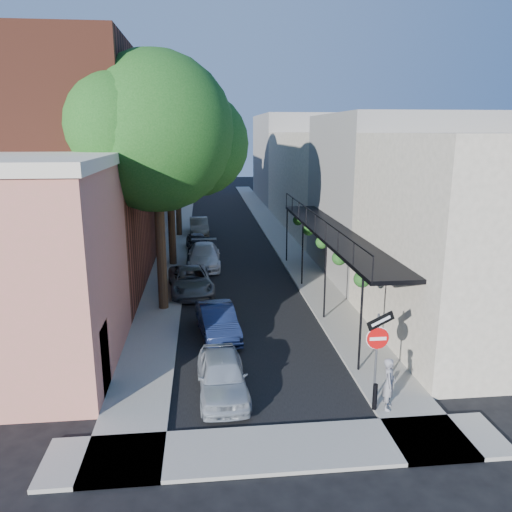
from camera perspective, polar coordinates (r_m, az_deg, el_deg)
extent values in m
plane|color=black|center=(14.72, 2.26, -19.10)|extent=(160.00, 160.00, 0.00)
cube|color=black|center=(42.99, -3.50, 3.21)|extent=(6.00, 64.00, 0.01)
cube|color=gray|center=(43.00, -8.84, 3.14)|extent=(2.00, 64.00, 0.12)
cube|color=gray|center=(43.34, 1.80, 3.39)|extent=(2.00, 64.00, 0.12)
cube|color=gray|center=(13.87, 2.90, -21.13)|extent=(12.00, 2.00, 0.12)
cube|color=beige|center=(16.52, -16.99, -11.10)|extent=(0.10, 1.20, 2.20)
cube|color=#5F2B1D|center=(27.51, -23.56, 8.61)|extent=(10.00, 12.00, 12.00)
cube|color=gray|center=(26.39, -13.34, 13.55)|extent=(0.06, 7.00, 4.00)
cube|color=gray|center=(39.02, -16.77, 8.21)|extent=(8.00, 12.00, 9.00)
cube|color=beige|center=(52.77, -14.07, 10.29)|extent=(8.00, 16.00, 10.00)
cube|color=#C46E65|center=(66.70, -12.40, 10.21)|extent=(8.00, 12.00, 8.00)
cube|color=beige|center=(21.15, 24.96, 1.67)|extent=(8.00, 9.00, 8.00)
cube|color=gray|center=(29.49, 15.67, 6.60)|extent=(8.00, 10.00, 9.00)
cube|color=beige|center=(43.76, 8.42, 8.56)|extent=(8.00, 20.00, 8.00)
cube|color=gray|center=(61.24, 4.23, 11.12)|extent=(8.00, 16.00, 10.00)
cube|color=black|center=(23.45, 9.01, 2.67)|extent=(2.00, 16.00, 0.15)
cube|color=black|center=(23.07, 6.81, 4.78)|extent=(0.05, 16.00, 0.05)
cylinder|color=black|center=(17.21, 11.88, -7.53)|extent=(0.08, 0.08, 3.40)
cylinder|color=black|center=(31.26, 3.54, 2.48)|extent=(0.08, 0.08, 3.40)
sphere|color=#164614|center=(17.80, 12.03, -2.59)|extent=(0.60, 0.60, 0.60)
sphere|color=#164614|center=(23.39, 7.55, 1.57)|extent=(0.60, 0.60, 0.60)
sphere|color=#164614|center=(29.15, 4.81, 4.10)|extent=(0.60, 0.60, 0.60)
cylinder|color=#595B60|center=(15.57, 13.55, -11.45)|extent=(0.07, 0.07, 2.90)
cylinder|color=red|center=(15.26, 13.75, -9.13)|extent=(0.66, 0.04, 0.66)
cube|color=white|center=(15.23, 13.78, -9.17)|extent=(0.50, 0.02, 0.10)
cylinder|color=white|center=(15.27, 13.72, -9.10)|extent=(0.70, 0.02, 0.70)
cube|color=black|center=(15.06, 14.06, -7.20)|extent=(0.89, 0.15, 0.58)
cube|color=white|center=(15.03, 14.10, -7.24)|extent=(0.60, 0.10, 0.31)
cylinder|color=black|center=(15.53, 13.43, -15.37)|extent=(0.14, 0.14, 0.80)
cylinder|color=#352215|center=(22.74, -10.87, 2.24)|extent=(0.44, 0.44, 7.00)
sphere|color=#164614|center=(22.28, -11.42, 13.69)|extent=(6.80, 6.80, 6.80)
sphere|color=#164614|center=(23.22, -6.85, 12.63)|extent=(4.76, 4.76, 4.76)
cylinder|color=#352215|center=(30.65, -9.67, 4.63)|extent=(0.44, 0.44, 6.30)
sphere|color=#164614|center=(30.27, -9.98, 12.21)|extent=(6.00, 6.00, 6.00)
sphere|color=#164614|center=(31.13, -7.03, 11.44)|extent=(4.20, 4.20, 4.20)
cylinder|color=#352215|center=(39.49, -8.93, 7.49)|extent=(0.44, 0.44, 7.35)
sphere|color=#164614|center=(39.25, -9.20, 14.36)|extent=(7.00, 7.00, 7.00)
sphere|color=#164614|center=(40.25, -6.53, 13.72)|extent=(4.90, 4.90, 4.90)
imported|color=#98A0A8|center=(16.06, -3.89, -13.46)|extent=(1.66, 3.82, 1.28)
imported|color=#121C3B|center=(20.30, -4.42, -7.43)|extent=(1.85, 4.00, 1.27)
imported|color=slate|center=(25.80, -7.48, -2.80)|extent=(2.58, 4.77, 1.27)
imported|color=silver|center=(30.55, -5.95, 0.00)|extent=(1.96, 4.75, 1.37)
imported|color=black|center=(34.88, -6.69, 1.59)|extent=(1.84, 3.66, 1.20)
imported|color=slate|center=(40.37, -6.53, 3.39)|extent=(1.62, 4.13, 1.34)
imported|color=slate|center=(15.48, 14.96, -13.93)|extent=(0.56, 0.67, 1.59)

